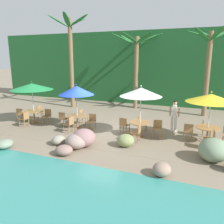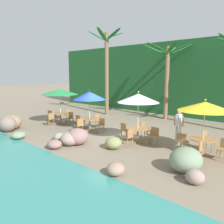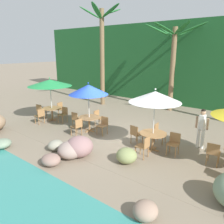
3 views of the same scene
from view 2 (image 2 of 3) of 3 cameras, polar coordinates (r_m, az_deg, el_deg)
The scene contains 30 objects.
ground_plane at distance 13.39m, azimuth -0.88°, elevation -5.43°, with size 120.00×120.00×0.00m, color gray.
terrace_deck at distance 13.39m, azimuth -0.88°, elevation -5.41°, with size 18.00×5.20×0.01m.
foliage_backdrop at distance 20.42m, azimuth 17.01°, elevation 7.80°, with size 28.00×2.40×6.00m.
rock_seawall at distance 11.75m, azimuth -12.16°, elevation -5.78°, with size 14.45×3.05×0.93m.
umbrella_green at distance 16.22m, azimuth -12.71°, elevation 4.85°, with size 2.47×2.47×2.51m.
dining_table_green at distance 16.41m, azimuth -12.51°, elevation -0.69°, with size 1.10×1.10×0.74m.
chair_green_seaward at distance 15.85m, azimuth -10.30°, elevation -1.35°, with size 0.45×0.46×0.87m.
chair_green_inland at distance 17.05m, azimuth -10.54°, elevation -0.60°, with size 0.47×0.46×0.87m.
chair_green_left at distance 17.00m, azimuth -14.68°, elevation -0.78°, with size 0.48×0.48×0.87m.
chair_green_right at distance 15.91m, azimuth -14.86°, elevation -1.47°, with size 0.43×0.43×0.87m.
umbrella_blue at distance 13.88m, azimuth -5.58°, elevation 4.02°, with size 1.94×1.94×2.49m.
dining_table_blue at distance 14.11m, azimuth -5.48°, elevation -2.14°, with size 1.10×1.10×0.74m.
chair_blue_seaward at distance 13.58m, azimuth -2.80°, elevation -3.00°, with size 0.42×0.43×0.87m.
chair_blue_inland at distance 14.79m, azimuth -3.42°, elevation -1.98°, with size 0.45×0.45×0.87m.
chair_blue_left at distance 14.70m, azimuth -7.99°, elevation -2.13°, with size 0.43×0.44×0.87m.
chair_blue_right at distance 13.56m, azimuth -8.06°, elevation -3.11°, with size 0.45×0.44×0.87m.
umbrella_white at distance 11.43m, azimuth 6.47°, elevation 3.40°, with size 2.06×2.06×2.58m.
dining_table_white at distance 11.72m, azimuth 6.32°, elevation -4.55°, with size 1.10×1.10×0.74m.
chair_white_seaward at distance 11.40m, azimuth 10.18°, elevation -5.56°, with size 0.45×0.46×0.87m.
chair_white_inland at distance 12.50m, azimuth 7.99°, elevation -4.18°, with size 0.46×0.46×0.87m.
chair_white_left at distance 12.28m, azimuth 3.20°, elevation -4.35°, with size 0.48×0.48×0.87m.
chair_white_right at distance 11.03m, azimuth 4.06°, elevation -5.94°, with size 0.43×0.42×0.87m.
umbrella_yellow at distance 10.24m, azimuth 21.87°, elevation 1.30°, with size 2.21×2.21×2.41m.
dining_table_yellow at distance 10.53m, azimuth 21.37°, elevation -6.75°, with size 1.10×1.10×0.74m.
chair_yellow_inland at distance 11.37m, azimuth 22.36°, elevation -6.18°, with size 0.44×0.43×0.87m.
chair_yellow_left at distance 10.74m, azimuth 16.83°, elevation -6.77°, with size 0.45×0.46×0.87m.
chair_yellow_right at distance 9.76m, azimuth 20.30°, elevation -8.58°, with size 0.45×0.45×0.87m.
palm_tree_nearest at distance 19.58m, azimuth -1.31°, elevation 12.37°, with size 3.05×3.17×6.93m.
palm_tree_second at distance 17.95m, azimuth 13.44°, elevation 11.02°, with size 3.77×3.89×5.65m.
waiter_in_white at distance 12.07m, azimuth 16.03°, elevation -2.64°, with size 0.52×0.35×1.70m.
Camera 2 is at (8.96, -9.35, 3.43)m, focal length 37.29 mm.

